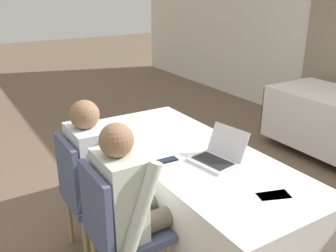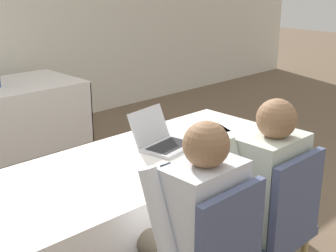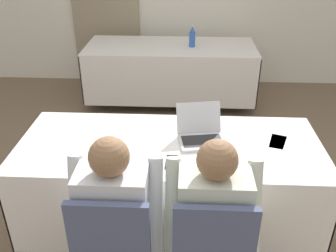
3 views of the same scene
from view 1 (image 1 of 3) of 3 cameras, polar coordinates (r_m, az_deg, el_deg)
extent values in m
plane|color=brown|center=(3.15, 3.43, -16.37)|extent=(24.00, 24.00, 0.00)
cube|color=white|center=(2.77, 3.75, -4.21)|extent=(2.07, 0.86, 0.02)
cube|color=white|center=(2.73, -3.85, -12.19)|extent=(2.07, 0.01, 0.61)
cube|color=white|center=(3.15, 9.97, -7.63)|extent=(2.07, 0.01, 0.61)
cube|color=white|center=(3.71, -5.59, -2.88)|extent=(0.01, 0.86, 0.61)
cylinder|color=#333333|center=(3.12, 3.45, -15.54)|extent=(0.06, 0.06, 0.11)
cube|color=white|center=(4.23, 24.07, -1.64)|extent=(2.07, 0.01, 0.61)
cube|color=white|center=(5.13, 17.52, 3.00)|extent=(0.01, 0.86, 0.61)
cube|color=#B7B7BC|center=(2.61, 6.79, -5.49)|extent=(0.34, 0.27, 0.02)
cube|color=black|center=(2.60, 6.80, -5.28)|extent=(0.30, 0.20, 0.00)
cube|color=#B7B7BC|center=(2.67, 9.12, -2.39)|extent=(0.32, 0.14, 0.20)
cube|color=black|center=(2.67, 9.12, -2.39)|extent=(0.29, 0.12, 0.18)
cube|color=black|center=(2.63, -0.14, -5.24)|extent=(0.08, 0.15, 0.01)
cube|color=#192333|center=(2.63, -0.14, -5.13)|extent=(0.06, 0.14, 0.00)
cube|color=white|center=(2.34, 14.05, -9.63)|extent=(0.30, 0.35, 0.00)
cube|color=white|center=(2.66, 9.81, -5.38)|extent=(0.32, 0.36, 0.00)
cube|color=white|center=(2.30, 17.61, -10.57)|extent=(0.29, 0.35, 0.00)
cylinder|color=tan|center=(2.88, -5.60, -15.15)|extent=(0.04, 0.04, 0.43)
cylinder|color=tan|center=(3.15, -8.51, -11.85)|extent=(0.04, 0.04, 0.43)
cylinder|color=tan|center=(2.78, -12.41, -17.12)|extent=(0.04, 0.04, 0.43)
cylinder|color=tan|center=(3.06, -14.73, -13.48)|extent=(0.04, 0.04, 0.43)
cube|color=#4C567A|center=(2.83, -10.63, -10.37)|extent=(0.44, 0.44, 0.05)
cube|color=#4C567A|center=(2.66, -15.01, -6.76)|extent=(0.40, 0.04, 0.45)
cylinder|color=tan|center=(2.77, -4.06, -16.85)|extent=(0.04, 0.04, 0.43)
cube|color=#4C567A|center=(2.43, -5.99, -15.83)|extent=(0.44, 0.44, 0.05)
cube|color=#4C567A|center=(2.23, -10.96, -12.09)|extent=(0.40, 0.04, 0.45)
cylinder|color=#665B4C|center=(2.75, -7.51, -8.94)|extent=(0.13, 0.42, 0.13)
cylinder|color=#665B4C|center=(2.90, -9.01, -7.41)|extent=(0.13, 0.42, 0.13)
cylinder|color=#665B4C|center=(2.98, -4.01, -13.17)|extent=(0.10, 0.10, 0.48)
cylinder|color=#665B4C|center=(3.11, -5.59, -11.57)|extent=(0.10, 0.10, 0.48)
cube|color=silver|center=(2.68, -12.03, -5.40)|extent=(0.36, 0.22, 0.52)
cylinder|color=silver|center=(2.51, -9.50, -6.88)|extent=(0.08, 0.26, 0.54)
cylinder|color=silver|center=(2.87, -12.75, -3.48)|extent=(0.08, 0.26, 0.54)
sphere|color=#8C6647|center=(2.55, -12.61, 1.69)|extent=(0.20, 0.20, 0.20)
cylinder|color=#665B4C|center=(2.36, -2.17, -14.27)|extent=(0.13, 0.42, 0.13)
cylinder|color=#665B4C|center=(2.50, -4.26, -12.22)|extent=(0.13, 0.42, 0.13)
cylinder|color=#665B4C|center=(2.62, 1.53, -18.53)|extent=(0.10, 0.10, 0.48)
cylinder|color=#665B4C|center=(2.74, -0.61, -16.51)|extent=(0.10, 0.10, 0.48)
cube|color=silver|center=(2.26, -7.42, -10.37)|extent=(0.36, 0.22, 0.52)
cylinder|color=silver|center=(2.11, -3.98, -12.48)|extent=(0.08, 0.26, 0.54)
cylinder|color=silver|center=(2.44, -8.65, -7.76)|extent=(0.08, 0.26, 0.54)
sphere|color=#8C6647|center=(2.10, -7.86, -2.17)|extent=(0.20, 0.20, 0.20)
camera|label=2|loc=(3.69, -39.85, 14.15)|focal=50.00mm
camera|label=3|loc=(2.07, -55.03, 17.12)|focal=40.00mm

